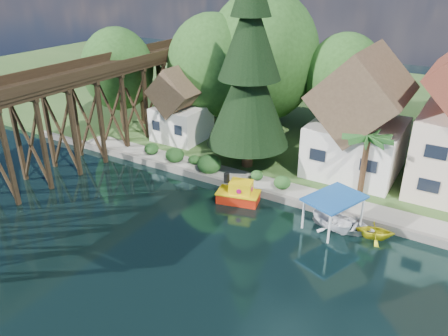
{
  "coord_description": "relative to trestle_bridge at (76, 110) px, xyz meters",
  "views": [
    {
      "loc": [
        15.53,
        -20.74,
        17.39
      ],
      "look_at": [
        -0.63,
        6.0,
        2.83
      ],
      "focal_mm": 35.0,
      "sensor_mm": 36.0,
      "label": 1
    }
  ],
  "objects": [
    {
      "name": "bg_trees",
      "position": [
        17.0,
        16.08,
        1.94
      ],
      "size": [
        49.9,
        13.3,
        10.57
      ],
      "color": "#382314",
      "rests_on": "bank"
    },
    {
      "name": "ground",
      "position": [
        16.0,
        -5.17,
        -5.35
      ],
      "size": [
        140.0,
        140.0,
        0.0
      ],
      "primitive_type": "plane",
      "color": "black",
      "rests_on": "ground"
    },
    {
      "name": "boat_canopy",
      "position": [
        24.32,
        1.0,
        -4.2
      ],
      "size": [
        4.13,
        4.89,
        2.67
      ],
      "color": "white",
      "rests_on": "ground"
    },
    {
      "name": "palm_tree",
      "position": [
        24.8,
        6.61,
        -0.17
      ],
      "size": [
        3.87,
        3.87,
        5.36
      ],
      "color": "#382314",
      "rests_on": "bank"
    },
    {
      "name": "shed",
      "position": [
        5.0,
        9.33,
        -1.52
      ],
      "size": [
        5.09,
        5.4,
        7.85
      ],
      "color": "white",
      "rests_on": "bank"
    },
    {
      "name": "promenade",
      "position": [
        22.0,
        4.13,
        -4.82
      ],
      "size": [
        50.0,
        2.6,
        0.06
      ],
      "primitive_type": "cube",
      "color": "gray",
      "rests_on": "bank"
    },
    {
      "name": "boat_yellow",
      "position": [
        27.26,
        1.53,
        -4.66
      ],
      "size": [
        3.12,
        2.86,
        1.39
      ],
      "primitive_type": "imported",
      "rotation": [
        0.0,
        0.0,
        1.83
      ],
      "color": "yellow",
      "rests_on": "ground"
    },
    {
      "name": "bank",
      "position": [
        16.0,
        28.83,
        -5.1
      ],
      "size": [
        140.0,
        52.0,
        0.5
      ],
      "primitive_type": "cube",
      "color": "#2D4E1F",
      "rests_on": "ground"
    },
    {
      "name": "conifer",
      "position": [
        14.33,
        6.7,
        3.92
      ],
      "size": [
        7.4,
        7.4,
        18.22
      ],
      "color": "#382314",
      "rests_on": "bank"
    },
    {
      "name": "tugboat",
      "position": [
        16.6,
        1.1,
        -4.61
      ],
      "size": [
        3.73,
        2.62,
        2.46
      ],
      "color": "#B2200B",
      "rests_on": "ground"
    },
    {
      "name": "house_left",
      "position": [
        23.0,
        10.83,
        -0.21
      ],
      "size": [
        7.64,
        8.64,
        11.02
      ],
      "color": "white",
      "rests_on": "bank"
    },
    {
      "name": "trestle_bridge",
      "position": [
        0.0,
        0.0,
        0.0
      ],
      "size": [
        4.12,
        44.18,
        9.3
      ],
      "color": "black",
      "rests_on": "ground"
    },
    {
      "name": "seawall",
      "position": [
        20.0,
        2.83,
        -5.04
      ],
      "size": [
        60.0,
        0.4,
        0.62
      ],
      "primitive_type": "cube",
      "color": "slate",
      "rests_on": "ground"
    },
    {
      "name": "boat_white_a",
      "position": [
        25.08,
        1.64,
        -4.89
      ],
      "size": [
        4.44,
        3.17,
        0.92
      ],
      "primitive_type": "imported",
      "rotation": [
        0.0,
        0.0,
        1.57
      ],
      "color": "silver",
      "rests_on": "ground"
    },
    {
      "name": "shrubs",
      "position": [
        11.4,
        4.09,
        -4.12
      ],
      "size": [
        15.76,
        2.47,
        1.7
      ],
      "color": "#204519",
      "rests_on": "bank"
    }
  ]
}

